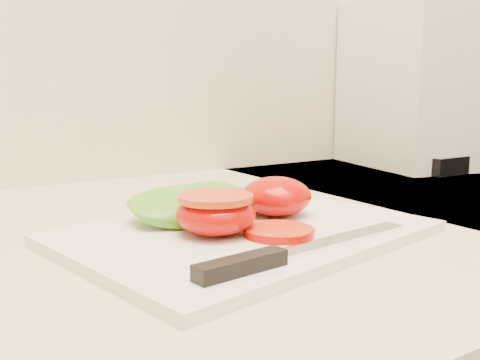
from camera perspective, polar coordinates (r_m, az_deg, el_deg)
cutting_board at (r=0.52m, az=0.60°, el=-5.64°), size 0.37×0.30×0.01m
tomato_half_dome at (r=0.56m, az=3.88°, el=-1.73°), size 0.07×0.07×0.04m
tomato_half_cut at (r=0.49m, az=-2.61°, el=-3.47°), size 0.07×0.07×0.04m
tomato_slice_0 at (r=0.49m, az=4.15°, el=-5.51°), size 0.06×0.06×0.01m
lettuce_leaf_0 at (r=0.55m, az=-5.39°, el=-2.68°), size 0.16×0.13×0.03m
lettuce_leaf_1 at (r=0.58m, az=-2.45°, el=-2.05°), size 0.15×0.13×0.03m
knife at (r=0.42m, az=4.77°, el=-7.84°), size 0.24×0.05×0.01m
appliance at (r=1.05m, az=18.49°, el=9.70°), size 0.25×0.29×0.30m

